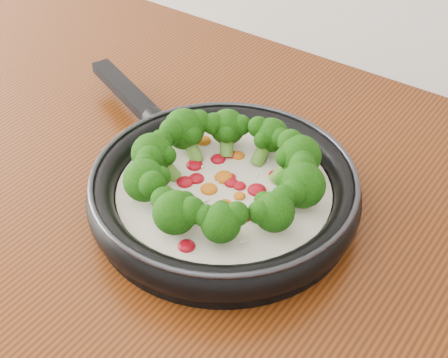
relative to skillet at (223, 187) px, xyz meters
The scene contains 1 object.
skillet is the anchor object (origin of this frame).
Camera 1 is at (0.27, 0.58, 1.45)m, focal length 53.24 mm.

